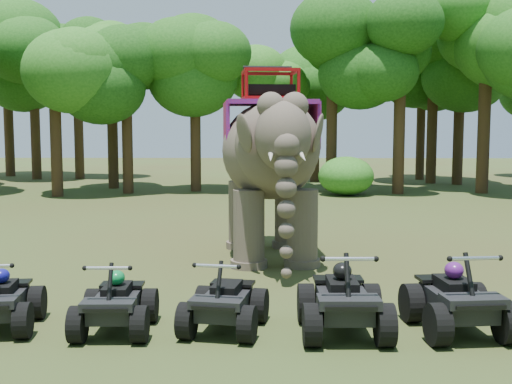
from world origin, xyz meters
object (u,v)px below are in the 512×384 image
elephant (270,162)px  atv_2 (225,294)px  atv_1 (115,295)px  atv_3 (343,291)px  atv_4 (458,290)px  atv_0 (0,293)px

elephant → atv_2: elephant is taller
atv_1 → atv_2: 1.74m
atv_3 → atv_4: atv_3 is taller
elephant → atv_3: (1.14, -6.03, -1.71)m
elephant → atv_4: (2.96, -5.93, -1.71)m
elephant → atv_4: size_ratio=3.09×
atv_2 → atv_4: bearing=9.0°
atv_2 → atv_4: size_ratio=0.88×
atv_1 → atv_3: size_ratio=0.87×
elephant → atv_3: elephant is taller
atv_3 → atv_4: size_ratio=1.00×
elephant → atv_3: size_ratio=3.08×
atv_2 → atv_3: bearing=5.5°
elephant → atv_2: 6.21m
atv_1 → atv_3: 3.63m
elephant → atv_1: bearing=-118.6°
atv_0 → atv_1: (1.90, -0.10, -0.00)m
atv_4 → atv_2: bearing=173.2°
elephant → atv_1: size_ratio=3.54×
elephant → atv_0: bearing=-132.6°
atv_1 → elephant: bearing=65.6°
atv_0 → atv_3: bearing=-9.3°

